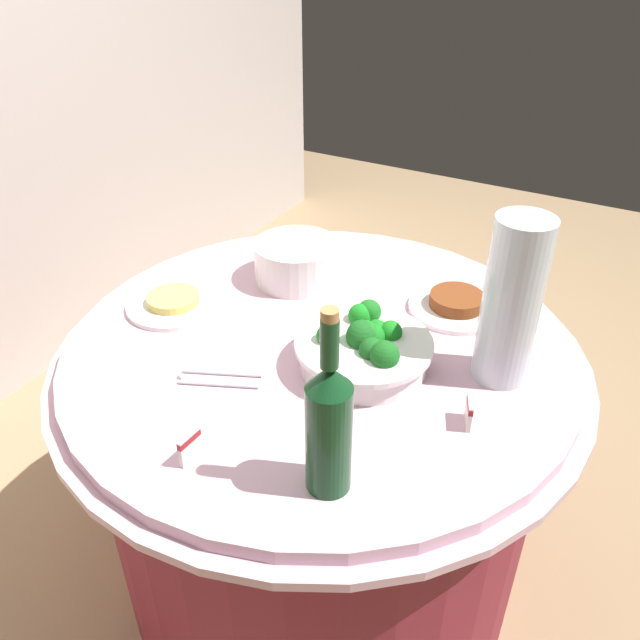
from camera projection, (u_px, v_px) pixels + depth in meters
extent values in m
plane|color=#9E7F5B|center=(320.00, 556.00, 1.80)|extent=(6.00, 6.00, 0.00)
cylinder|color=maroon|center=(320.00, 468.00, 1.61)|extent=(1.01, 1.01, 0.69)
cylinder|color=#E0B2C6|center=(320.00, 354.00, 1.42)|extent=(1.16, 1.16, 0.02)
cylinder|color=#E0B2C6|center=(320.00, 345.00, 1.40)|extent=(1.10, 1.10, 0.03)
cylinder|color=white|center=(363.00, 356.00, 1.30)|extent=(0.26, 0.26, 0.05)
cylinder|color=white|center=(364.00, 343.00, 1.29)|extent=(0.28, 0.28, 0.01)
sphere|color=#195E1E|center=(372.00, 350.00, 1.24)|extent=(0.05, 0.05, 0.05)
sphere|color=#196D1E|center=(369.00, 312.00, 1.35)|extent=(0.05, 0.05, 0.05)
sphere|color=#19781E|center=(327.00, 335.00, 1.28)|extent=(0.04, 0.04, 0.04)
sphere|color=#195E1E|center=(362.00, 336.00, 1.27)|extent=(0.07, 0.07, 0.07)
sphere|color=#19801E|center=(390.00, 332.00, 1.30)|extent=(0.05, 0.05, 0.05)
sphere|color=#19531E|center=(368.00, 334.00, 1.29)|extent=(0.05, 0.05, 0.05)
sphere|color=#19781E|center=(372.00, 336.00, 1.28)|extent=(0.05, 0.05, 0.05)
sphere|color=#19831E|center=(360.00, 315.00, 1.34)|extent=(0.05, 0.05, 0.05)
sphere|color=#19621E|center=(385.00, 355.00, 1.22)|extent=(0.06, 0.06, 0.06)
sphere|color=#19741E|center=(365.00, 335.00, 1.28)|extent=(0.06, 0.06, 0.06)
sphere|color=#197B1E|center=(377.00, 330.00, 1.31)|extent=(0.05, 0.05, 0.05)
cylinder|color=white|center=(297.00, 277.00, 1.62)|extent=(0.21, 0.21, 0.01)
cylinder|color=white|center=(297.00, 274.00, 1.61)|extent=(0.21, 0.21, 0.01)
cylinder|color=white|center=(297.00, 270.00, 1.61)|extent=(0.21, 0.21, 0.01)
cylinder|color=white|center=(297.00, 267.00, 1.60)|extent=(0.21, 0.21, 0.01)
cylinder|color=white|center=(297.00, 263.00, 1.60)|extent=(0.21, 0.21, 0.01)
cylinder|color=white|center=(297.00, 259.00, 1.59)|extent=(0.21, 0.21, 0.01)
cylinder|color=white|center=(296.00, 256.00, 1.58)|extent=(0.21, 0.21, 0.01)
cylinder|color=white|center=(296.00, 252.00, 1.58)|extent=(0.21, 0.21, 0.01)
cylinder|color=white|center=(296.00, 249.00, 1.57)|extent=(0.21, 0.21, 0.01)
cylinder|color=white|center=(296.00, 245.00, 1.57)|extent=(0.21, 0.21, 0.01)
cylinder|color=#13411F|center=(329.00, 439.00, 0.99)|extent=(0.07, 0.07, 0.20)
cone|color=#13411F|center=(329.00, 377.00, 0.93)|extent=(0.07, 0.07, 0.04)
cylinder|color=#13411F|center=(330.00, 344.00, 0.90)|extent=(0.03, 0.03, 0.08)
cylinder|color=#B2844C|center=(330.00, 315.00, 0.87)|extent=(0.03, 0.03, 0.02)
cylinder|color=silver|center=(511.00, 302.00, 1.20)|extent=(0.11, 0.11, 0.34)
sphere|color=#E5B26B|center=(504.00, 353.00, 1.29)|extent=(0.06, 0.06, 0.06)
sphere|color=#E5B26B|center=(490.00, 358.00, 1.27)|extent=(0.06, 0.06, 0.06)
sphere|color=#E5B26B|center=(508.00, 364.00, 1.26)|extent=(0.06, 0.06, 0.06)
sphere|color=#72C64C|center=(501.00, 330.00, 1.26)|extent=(0.06, 0.06, 0.06)
sphere|color=#72C64C|center=(498.00, 340.00, 1.23)|extent=(0.06, 0.06, 0.06)
sphere|color=#72C64C|center=(516.00, 339.00, 1.23)|extent=(0.06, 0.06, 0.06)
sphere|color=red|center=(500.00, 308.00, 1.23)|extent=(0.06, 0.06, 0.06)
sphere|color=red|center=(508.00, 318.00, 1.20)|extent=(0.06, 0.06, 0.06)
sphere|color=red|center=(520.00, 312.00, 1.22)|extent=(0.06, 0.06, 0.06)
sphere|color=#E5B26B|center=(502.00, 287.00, 1.19)|extent=(0.06, 0.06, 0.06)
sphere|color=#E5B26B|center=(520.00, 294.00, 1.17)|extent=(0.06, 0.06, 0.06)
sphere|color=#E5B26B|center=(520.00, 285.00, 1.20)|extent=(0.06, 0.06, 0.06)
sphere|color=#72C64C|center=(509.00, 265.00, 1.15)|extent=(0.06, 0.06, 0.06)
sphere|color=#72C64C|center=(530.00, 267.00, 1.14)|extent=(0.06, 0.06, 0.06)
sphere|color=#72C64C|center=(518.00, 258.00, 1.17)|extent=(0.06, 0.06, 0.06)
cylinder|color=silver|center=(222.00, 373.00, 1.29)|extent=(0.07, 0.15, 0.01)
cylinder|color=silver|center=(218.00, 384.00, 1.26)|extent=(0.07, 0.15, 0.01)
sphere|color=silver|center=(181.00, 376.00, 1.28)|extent=(0.01, 0.01, 0.01)
cylinder|color=white|center=(456.00, 308.00, 1.49)|extent=(0.22, 0.22, 0.01)
cylinder|color=brown|center=(457.00, 300.00, 1.48)|extent=(0.13, 0.13, 0.03)
cylinder|color=white|center=(174.00, 304.00, 1.51)|extent=(0.22, 0.22, 0.01)
cylinder|color=#EACC60|center=(173.00, 299.00, 1.50)|extent=(0.12, 0.12, 0.02)
cube|color=white|center=(190.00, 447.00, 1.08)|extent=(0.05, 0.01, 0.05)
cube|color=maroon|center=(189.00, 439.00, 1.07)|extent=(0.05, 0.01, 0.01)
cube|color=white|center=(469.00, 412.00, 1.15)|extent=(0.05, 0.03, 0.05)
cube|color=maroon|center=(470.00, 405.00, 1.15)|extent=(0.05, 0.03, 0.01)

